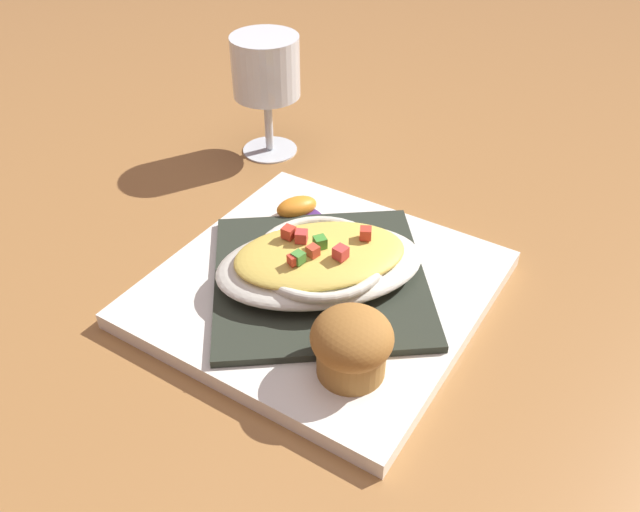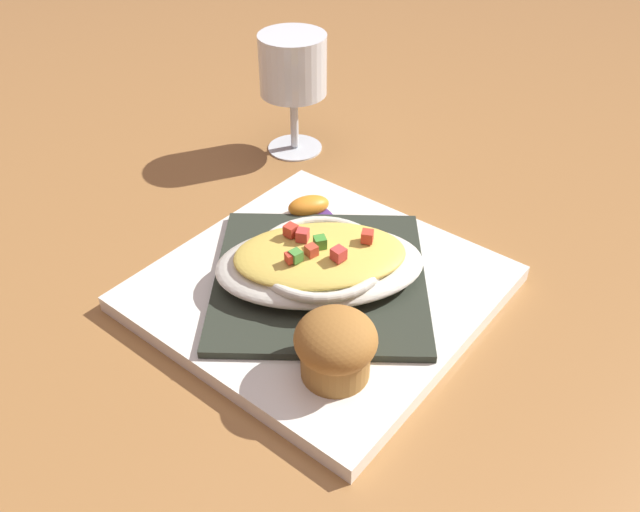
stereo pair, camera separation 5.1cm
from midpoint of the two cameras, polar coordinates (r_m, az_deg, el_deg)
name	(u,v)px [view 1 (the left image)]	position (r m, az deg, el deg)	size (l,w,h in m)	color
ground_plane	(320,295)	(0.61, -2.42, -3.48)	(2.60, 2.60, 0.00)	#9D6C39
square_plate	(320,288)	(0.60, -2.44, -2.92)	(0.28, 0.28, 0.02)	white
folded_napkin	(320,279)	(0.60, -2.47, -2.07)	(0.19, 0.19, 0.01)	#2B3127
gratin_dish	(320,261)	(0.58, -2.53, -0.50)	(0.22, 0.21, 0.04)	silver
muffin	(352,344)	(0.50, -0.19, -7.78)	(0.06, 0.06, 0.06)	#A16F33
orange_garnish	(299,210)	(0.68, -4.00, 3.91)	(0.06, 0.06, 0.02)	#46276B
stemmed_glass	(266,73)	(0.79, -6.65, 15.45)	(0.08, 0.08, 0.14)	white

